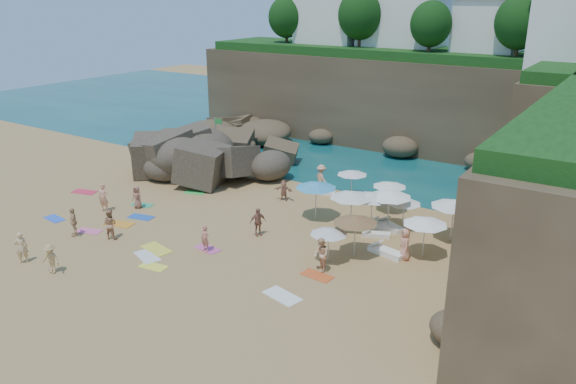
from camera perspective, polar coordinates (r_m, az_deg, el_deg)
The scene contains 52 objects.
ground at distance 33.81m, azimuth -5.65°, elevation -4.00°, with size 120.00×120.00×0.00m, color tan.
seawater at distance 58.97m, azimuth 12.99°, elevation 5.89°, with size 120.00×120.00×0.00m, color #0C4751.
cliff_back at distance 52.89m, azimuth 13.39°, elevation 8.75°, with size 44.00×8.00×8.00m, color brown.
rock_promontory at distance 52.15m, azimuth -4.09°, elevation 4.57°, with size 12.00×7.00×2.00m, color brown, non-canonical shape.
clifftop_buildings at distance 52.51m, azimuth 15.37°, elevation 16.50°, with size 28.48×9.48×7.00m.
clifftop_trees at distance 45.99m, azimuth 14.97°, elevation 16.21°, with size 35.60×23.82×4.40m.
marina_masts at distance 65.80m, azimuth -0.53°, elevation 10.44°, with size 3.10×0.10×6.00m.
rock_outcrop at distance 44.24m, azimuth -7.00°, elevation 1.71°, with size 9.10×6.82×3.64m, color brown, non-canonical shape.
flag_pole at distance 47.51m, azimuth -7.27°, elevation 5.93°, with size 0.72×0.18×3.72m.
parasol_0 at distance 38.78m, azimuth 6.54°, elevation 1.99°, with size 2.11×2.11×1.99m.
parasol_1 at distance 36.52m, azimuth 10.29°, elevation 0.79°, with size 2.18×2.18×2.06m.
parasol_2 at distance 34.06m, azimuth 11.72°, elevation -0.92°, with size 2.05×2.05×1.94m.
parasol_3 at distance 32.92m, azimuth 16.53°, elevation -1.11°, with size 2.64×2.64×2.50m.
parasol_4 at distance 30.72m, azimuth 25.65°, elevation -3.90°, with size 2.58×2.58×2.44m.
parasol_5 at distance 33.19m, azimuth 6.49°, elevation -0.25°, with size 2.62×2.62×2.48m.
parasol_6 at distance 29.99m, azimuth 6.88°, elevation -2.81°, with size 2.44×2.44×2.31m.
parasol_7 at distance 33.53m, azimuth 8.56°, elevation -0.34°, with size 2.50×2.50×2.36m.
parasol_8 at distance 33.59m, azimuth 10.29°, elevation -0.18°, with size 2.64×2.64×2.50m.
parasol_9 at distance 29.38m, azimuth 4.16°, elevation -4.03°, with size 1.99×1.99×1.88m.
parasol_10 at distance 34.75m, azimuth 2.87°, elevation 0.75°, with size 2.61×2.61×2.46m.
parasol_11 at distance 30.56m, azimuth 13.78°, elevation -2.90°, with size 2.39×2.39×2.26m.
lounger_0 at distance 39.79m, azimuth 3.74°, elevation -0.05°, with size 1.56×0.52×0.24m, color white.
lounger_1 at distance 34.51m, azimuth 10.37°, elevation -3.46°, with size 1.93×0.64×0.30m, color white.
lounger_2 at distance 36.51m, azimuth 19.96°, elevation -3.10°, with size 1.55×0.52×0.24m, color white.
lounger_3 at distance 34.34m, azimuth 9.64°, elevation -3.51°, with size 2.03×0.68×0.32m, color white.
lounger_4 at distance 31.14m, azimuth 9.96°, elevation -6.04°, with size 2.06×0.69×0.32m, color white.
lounger_5 at distance 33.29m, azimuth 8.94°, elevation -4.30°, with size 1.63×0.54×0.25m, color white.
towel_0 at distance 38.41m, azimuth -22.64°, elevation -2.51°, with size 1.51×0.76×0.03m, color blue.
towel_1 at distance 35.69m, azimuth -19.55°, elevation -3.76°, with size 1.50×0.75×0.03m, color #EF5D95.
towel_2 at distance 36.21m, azimuth -16.77°, elevation -3.11°, with size 1.84×0.92×0.03m, color orange.
towel_3 at distance 38.98m, azimuth -14.59°, elevation -1.27°, with size 1.49×0.75×0.03m, color #2EA36C.
towel_4 at distance 30.30m, azimuth -13.52°, elevation -7.37°, with size 1.48×0.74×0.03m, color #F6F841.
towel_5 at distance 31.49m, azimuth -14.10°, elevation -6.34°, with size 1.81×0.91×0.03m, color silver.
towel_7 at distance 42.73m, azimuth -19.97°, elevation 0.02°, with size 1.74×0.87×0.03m, color #DD2744.
towel_8 at distance 36.89m, azimuth -14.70°, elevation -2.48°, with size 1.61×0.81×0.03m, color blue.
towel_9 at distance 31.74m, azimuth -8.15°, elevation -5.72°, with size 1.53×0.76×0.03m, color #CF5094.
towel_10 at distance 28.64m, azimuth 2.96°, elevation -8.47°, with size 1.63×0.81×0.03m, color #D65321.
towel_11 at distance 40.58m, azimuth -9.47°, elevation -0.06°, with size 1.47×0.73×0.03m, color green.
towel_12 at distance 32.21m, azimuth -13.22°, elevation -5.66°, with size 1.93×0.96×0.03m, color yellow.
towel_13 at distance 26.83m, azimuth -0.58°, elevation -10.52°, with size 1.90×0.95×0.03m, color white.
person_stand_0 at distance 38.26m, azimuth -18.23°, elevation -0.55°, with size 0.69×0.45×1.89m, color #E19876.
person_stand_1 at distance 33.96m, azimuth -17.64°, elevation -3.13°, with size 0.87×0.68×1.79m, color tan.
person_stand_2 at distance 40.42m, azimuth 3.41°, elevation 1.50°, with size 1.21×0.50×1.88m, color tan.
person_stand_3 at distance 32.83m, azimuth -3.09°, elevation -3.05°, with size 1.00×0.42×1.70m, color #9E654F.
person_stand_4 at distance 30.53m, azimuth 11.82°, elevation -5.19°, with size 0.87×0.48×1.79m, color #E39377.
person_stand_5 at distance 38.37m, azimuth -0.45°, elevation 0.18°, with size 1.34×0.39×1.44m, color #B37559.
person_stand_6 at distance 32.73m, azimuth -25.45°, elevation -5.11°, with size 0.63×0.41×1.72m, color #E4B881.
person_lie_0 at distance 31.18m, azimuth -22.83°, elevation -7.26°, with size 0.99×1.54×0.41m, color tan.
person_lie_1 at distance 35.31m, azimuth -20.83°, elevation -3.83°, with size 0.99×1.69×0.41m, color #D9AB7B.
person_lie_2 at distance 38.43m, azimuth -15.00°, elevation -1.31°, with size 0.72×1.48×0.40m, color #935D49.
person_lie_4 at distance 31.39m, azimuth -8.36°, elevation -5.69°, with size 0.54×1.49×0.36m, color #CB7765.
person_lie_5 at distance 28.92m, azimuth 3.35°, elevation -7.46°, with size 0.87×1.78×0.67m, color #ECB386.
Camera 1 is at (19.73, -23.91, 13.48)m, focal length 35.00 mm.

